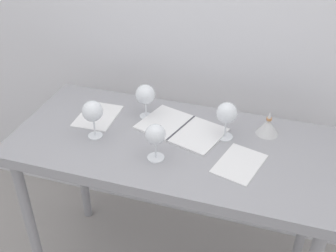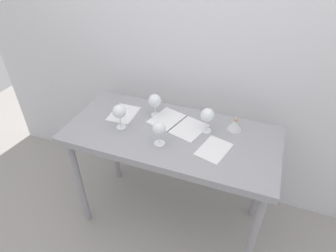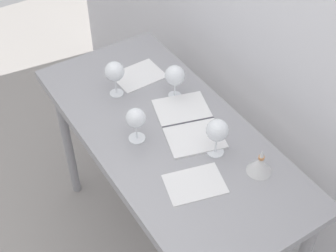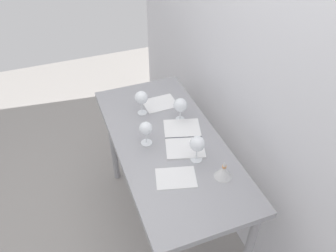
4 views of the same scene
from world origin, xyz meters
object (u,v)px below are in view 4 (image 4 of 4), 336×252
object	(u,v)px
wine_glass_near_left	(141,98)
wine_glass_far_left	(180,105)
open_notebook	(183,138)
tasting_sheet_lower	(160,103)
wine_glass_near_center	(146,129)
tasting_sheet_upper	(176,178)
decanter_funnel	(223,172)
wine_glass_far_right	(197,144)

from	to	relation	value
wine_glass_near_left	wine_glass_far_left	distance (m)	0.27
open_notebook	tasting_sheet_lower	size ratio (longest dim) A/B	1.84
wine_glass_near_left	tasting_sheet_lower	xyz separation A→B (m)	(-0.06, 0.15, -0.12)
wine_glass_near_center	tasting_sheet_upper	xyz separation A→B (m)	(0.33, 0.07, -0.11)
wine_glass_near_center	decanter_funnel	distance (m)	0.53
wine_glass_far_right	decanter_funnel	bearing A→B (deg)	26.05
wine_glass_near_center	tasting_sheet_upper	world-z (taller)	wine_glass_near_center
tasting_sheet_upper	wine_glass_near_center	bearing A→B (deg)	-153.78
wine_glass_far_left	open_notebook	distance (m)	0.22
tasting_sheet_lower	wine_glass_far_left	bearing A→B (deg)	15.15
wine_glass_near_left	wine_glass_far_right	world-z (taller)	wine_glass_near_left
wine_glass_far_right	open_notebook	world-z (taller)	wine_glass_far_right
wine_glass_far_right	wine_glass_near_left	bearing A→B (deg)	-163.12
wine_glass_near_center	decanter_funnel	bearing A→B (deg)	37.41
open_notebook	wine_glass_near_center	bearing A→B (deg)	-83.31
wine_glass_near_left	wine_glass_far_right	xyz separation A→B (m)	(0.54, 0.17, -0.00)
wine_glass_far_right	tasting_sheet_lower	size ratio (longest dim) A/B	0.74
wine_glass_near_left	tasting_sheet_upper	xyz separation A→B (m)	(0.64, -0.00, -0.12)
wine_glass_far_right	tasting_sheet_upper	world-z (taller)	wine_glass_far_right
open_notebook	tasting_sheet_upper	xyz separation A→B (m)	(0.29, -0.17, -0.00)
wine_glass_near_left	decanter_funnel	xyz separation A→B (m)	(0.72, 0.25, -0.09)
wine_glass_far_right	decanter_funnel	size ratio (longest dim) A/B	1.51
wine_glass_far_left	tasting_sheet_lower	bearing A→B (deg)	-163.23
decanter_funnel	tasting_sheet_upper	bearing A→B (deg)	-107.81
wine_glass_near_center	wine_glass_far_right	bearing A→B (deg)	43.96
wine_glass_far_left	wine_glass_near_center	world-z (taller)	wine_glass_far_left
wine_glass_far_left	wine_glass_near_center	bearing A→B (deg)	-62.75
tasting_sheet_lower	decanter_funnel	world-z (taller)	decanter_funnel
wine_glass_far_left	wine_glass_near_center	distance (m)	0.32
wine_glass_near_center	tasting_sheet_lower	xyz separation A→B (m)	(-0.37, 0.22, -0.11)
wine_glass_far_right	open_notebook	size ratio (longest dim) A/B	0.40
wine_glass_near_left	decanter_funnel	world-z (taller)	wine_glass_near_left
wine_glass_far_left	tasting_sheet_upper	distance (m)	0.54
wine_glass_near_left	decanter_funnel	bearing A→B (deg)	19.20
wine_glass_far_left	open_notebook	world-z (taller)	wine_glass_far_left
wine_glass_far_left	wine_glass_far_right	world-z (taller)	wine_glass_far_right
tasting_sheet_lower	decanter_funnel	xyz separation A→B (m)	(0.78, 0.10, 0.04)
wine_glass_far_right	tasting_sheet_upper	xyz separation A→B (m)	(0.09, -0.17, -0.12)
wine_glass_near_center	tasting_sheet_upper	distance (m)	0.36
open_notebook	tasting_sheet_upper	size ratio (longest dim) A/B	1.89
wine_glass_near_left	wine_glass_near_center	bearing A→B (deg)	-12.27
open_notebook	decanter_funnel	xyz separation A→B (m)	(0.37, 0.08, 0.03)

